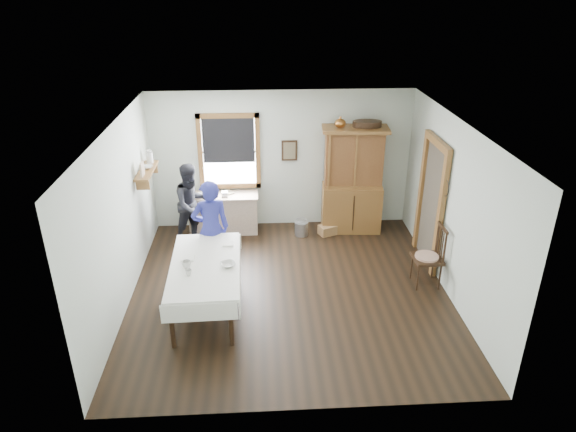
{
  "coord_description": "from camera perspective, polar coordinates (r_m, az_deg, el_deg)",
  "views": [
    {
      "loc": [
        -0.44,
        -6.93,
        4.59
      ],
      "look_at": [
        -0.01,
        0.3,
        1.18
      ],
      "focal_mm": 32.0,
      "sensor_mm": 36.0,
      "label": 1
    }
  ],
  "objects": [
    {
      "name": "window",
      "position": [
        9.87,
        -6.58,
        7.49
      ],
      "size": [
        1.18,
        0.07,
        1.48
      ],
      "color": "white",
      "rests_on": "room"
    },
    {
      "name": "figure_dark",
      "position": [
        9.62,
        -10.55,
        0.98
      ],
      "size": [
        0.88,
        0.85,
        1.44
      ],
      "primitive_type": "imported",
      "rotation": [
        0.0,
        0.0,
        0.62
      ],
      "color": "black",
      "rests_on": "room"
    },
    {
      "name": "woman_blue",
      "position": [
        8.46,
        -8.52,
        -1.85
      ],
      "size": [
        0.65,
        0.51,
        1.57
      ],
      "primitive_type": "imported",
      "rotation": [
        0.0,
        0.0,
        3.41
      ],
      "color": "navy",
      "rests_on": "room"
    },
    {
      "name": "framed_picture",
      "position": [
        9.89,
        0.16,
        7.27
      ],
      "size": [
        0.3,
        0.04,
        0.4
      ],
      "primitive_type": "cube",
      "color": "#332011",
      "rests_on": "room"
    },
    {
      "name": "rug_beater",
      "position": [
        8.3,
        17.22,
        3.78
      ],
      "size": [
        0.01,
        0.27,
        0.27
      ],
      "primitive_type": "torus",
      "rotation": [
        0.0,
        1.57,
        0.0
      ],
      "color": "black",
      "rests_on": "room"
    },
    {
      "name": "shelf_bowl",
      "position": [
        9.2,
        -15.41,
        5.27
      ],
      "size": [
        0.22,
        0.22,
        0.05
      ],
      "primitive_type": "imported",
      "color": "silver",
      "rests_on": "wall_shelf"
    },
    {
      "name": "counter_book",
      "position": [
        9.97,
        -7.19,
        2.51
      ],
      "size": [
        0.24,
        0.26,
        0.02
      ],
      "primitive_type": "imported",
      "rotation": [
        0.0,
        0.0,
        0.52
      ],
      "color": "#6C6148",
      "rests_on": "work_counter"
    },
    {
      "name": "china_hutch",
      "position": [
        9.9,
        7.2,
        3.95
      ],
      "size": [
        1.26,
        0.67,
        2.07
      ],
      "primitive_type": "cube",
      "rotation": [
        0.0,
        0.0,
        -0.07
      ],
      "color": "brown",
      "rests_on": "room"
    },
    {
      "name": "doorway",
      "position": [
        8.98,
        15.67,
        1.76
      ],
      "size": [
        0.09,
        1.14,
        2.22
      ],
      "color": "#473F33",
      "rests_on": "room"
    },
    {
      "name": "table_cup_b",
      "position": [
        7.33,
        -11.0,
        -6.17
      ],
      "size": [
        0.11,
        0.11,
        0.09
      ],
      "primitive_type": "imported",
      "rotation": [
        0.0,
        0.0,
        -0.3
      ],
      "color": "silver",
      "rests_on": "dining_table"
    },
    {
      "name": "work_counter",
      "position": [
        10.08,
        -7.15,
        0.31
      ],
      "size": [
        1.35,
        0.51,
        0.77
      ],
      "primitive_type": "cube",
      "rotation": [
        0.0,
        0.0,
        0.0
      ],
      "color": "tan",
      "rests_on": "room"
    },
    {
      "name": "wicker_basket",
      "position": [
        10.03,
        4.4,
        -1.54
      ],
      "size": [
        0.38,
        0.33,
        0.19
      ],
      "primitive_type": "cube",
      "rotation": [
        0.0,
        0.0,
        0.4
      ],
      "color": "olive",
      "rests_on": "room"
    },
    {
      "name": "counter_bowl",
      "position": [
        9.89,
        -9.57,
        2.3
      ],
      "size": [
        0.24,
        0.24,
        0.06
      ],
      "primitive_type": "imported",
      "rotation": [
        0.0,
        0.0,
        -0.28
      ],
      "color": "silver",
      "rests_on": "work_counter"
    },
    {
      "name": "wall_shelf",
      "position": [
        9.2,
        -15.41,
        5.1
      ],
      "size": [
        0.24,
        1.0,
        0.44
      ],
      "color": "brown",
      "rests_on": "room"
    },
    {
      "name": "room",
      "position": [
        7.66,
        0.18,
        0.17
      ],
      "size": [
        5.01,
        5.01,
        2.7
      ],
      "color": "black",
      "rests_on": "ground"
    },
    {
      "name": "pail",
      "position": [
        9.96,
        1.5,
        -1.38
      ],
      "size": [
        0.28,
        0.28,
        0.28
      ],
      "primitive_type": "cube",
      "rotation": [
        0.0,
        0.0,
        -0.08
      ],
      "color": "#999CA1",
      "rests_on": "room"
    },
    {
      "name": "table_bowl",
      "position": [
        7.47,
        -6.68,
        -5.35
      ],
      "size": [
        0.3,
        0.3,
        0.06
      ],
      "primitive_type": "imported",
      "rotation": [
        0.0,
        0.0,
        0.33
      ],
      "color": "silver",
      "rests_on": "dining_table"
    },
    {
      "name": "table_cup_a",
      "position": [
        7.52,
        -11.21,
        -5.26
      ],
      "size": [
        0.15,
        0.15,
        0.1
      ],
      "primitive_type": "imported",
      "rotation": [
        0.0,
        0.0,
        0.17
      ],
      "color": "silver",
      "rests_on": "dining_table"
    },
    {
      "name": "spindle_chair",
      "position": [
        8.53,
        15.25,
        -4.28
      ],
      "size": [
        0.5,
        0.5,
        1.05
      ],
      "primitive_type": "cube",
      "rotation": [
        0.0,
        0.0,
        0.04
      ],
      "color": "#332011",
      "rests_on": "room"
    },
    {
      "name": "dining_table",
      "position": [
        7.79,
        -9.03,
        -7.76
      ],
      "size": [
        1.09,
        2.0,
        0.79
      ],
      "primitive_type": "cube",
      "rotation": [
        0.0,
        0.0,
        0.03
      ],
      "color": "white",
      "rests_on": "room"
    }
  ]
}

